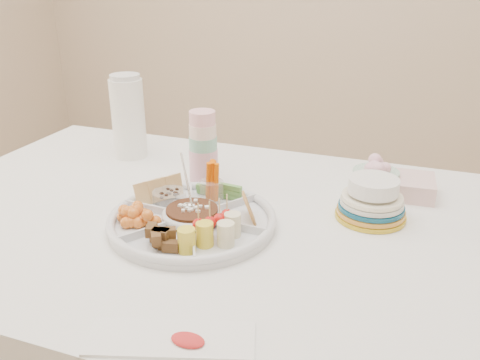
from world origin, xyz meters
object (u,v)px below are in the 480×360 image
(thermos, at_px, (128,116))
(plate_stack, at_px, (372,198))
(dining_table, at_px, (207,339))
(party_tray, at_px, (192,218))

(thermos, relative_size, plate_stack, 1.58)
(dining_table, bearing_deg, plate_stack, 17.57)
(party_tray, xyz_separation_m, thermos, (-0.38, 0.36, 0.11))
(dining_table, distance_m, thermos, 0.70)
(dining_table, bearing_deg, thermos, 141.81)
(thermos, xyz_separation_m, plate_stack, (0.76, -0.18, -0.08))
(dining_table, relative_size, thermos, 5.80)
(dining_table, xyz_separation_m, plate_stack, (0.38, 0.12, 0.43))
(party_tray, height_order, thermos, thermos)
(thermos, bearing_deg, plate_stack, -13.06)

